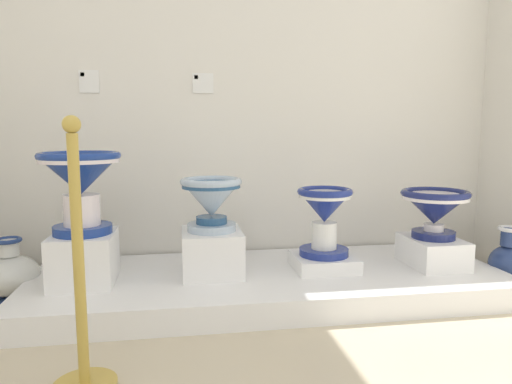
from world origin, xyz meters
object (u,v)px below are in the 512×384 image
antique_toilet_pale_glazed (80,179)px  decorative_vase_corner (10,275)px  antique_toilet_tall_cobalt (325,212)px  info_placard_second (203,83)px  antique_toilet_squat_floral (211,198)px  plinth_block_broad_patterned (432,252)px  plinth_block_pale_glazed (84,258)px  plinth_block_tall_cobalt (324,262)px  antique_toilet_broad_patterned (435,207)px  plinth_block_squat_floral (212,252)px  info_placard_first (89,81)px  decorative_vase_companion (508,262)px  stanchion_post_near_left (81,306)px

antique_toilet_pale_glazed → decorative_vase_corner: bearing=158.3°
antique_toilet_tall_cobalt → info_placard_second: bearing=143.3°
antique_toilet_squat_floral → plinth_block_broad_patterned: 1.39m
plinth_block_pale_glazed → plinth_block_tall_cobalt: size_ratio=1.04×
antique_toilet_broad_patterned → decorative_vase_corner: size_ratio=1.12×
plinth_block_squat_floral → antique_toilet_broad_patterned: (1.34, -0.06, 0.24)m
plinth_block_tall_cobalt → plinth_block_broad_patterned: 0.68m
antique_toilet_broad_patterned → antique_toilet_tall_cobalt: bearing=176.6°
plinth_block_broad_patterned → decorative_vase_corner: decorative_vase_corner is taller
plinth_block_pale_glazed → info_placard_second: (0.68, 0.55, 0.99)m
info_placard_first → info_placard_second: 0.71m
plinth_block_pale_glazed → decorative_vase_companion: bearing=-1.7°
plinth_block_squat_floral → stanchion_post_near_left: 1.06m
plinth_block_broad_patterned → decorative_vase_companion: 0.47m
info_placard_second → decorative_vase_corner: bearing=-161.7°
info_placard_second → antique_toilet_tall_cobalt: bearing=-36.7°
decorative_vase_corner → antique_toilet_broad_patterned: bearing=-4.1°
antique_toilet_pale_glazed → plinth_block_tall_cobalt: size_ratio=1.21×
antique_toilet_pale_glazed → plinth_block_broad_patterned: size_ratio=1.10×
antique_toilet_squat_floral → info_placard_first: (-0.72, 0.48, 0.69)m
antique_toilet_broad_patterned → decorative_vase_companion: antique_toilet_broad_patterned is taller
plinth_block_broad_patterned → info_placard_first: bearing=165.2°
antique_toilet_tall_cobalt → plinth_block_broad_patterned: size_ratio=1.01×
decorative_vase_corner → stanchion_post_near_left: size_ratio=0.36×
plinth_block_tall_cobalt → decorative_vase_companion: (1.14, -0.11, -0.02)m
antique_toilet_squat_floral → decorative_vase_corner: 1.21m
plinth_block_pale_glazed → antique_toilet_squat_floral: size_ratio=1.07×
plinth_block_pale_glazed → plinth_block_tall_cobalt: plinth_block_pale_glazed is taller
antique_toilet_tall_cobalt → antique_toilet_broad_patterned: (0.68, -0.04, 0.02)m
antique_toilet_tall_cobalt → plinth_block_broad_patterned: bearing=-3.4°
antique_toilet_squat_floral → plinth_block_squat_floral: bearing=-90.0°
antique_toilet_squat_floral → antique_toilet_broad_patterned: antique_toilet_squat_floral is taller
plinth_block_pale_glazed → decorative_vase_corner: plinth_block_pale_glazed is taller
antique_toilet_pale_glazed → antique_toilet_squat_floral: bearing=5.2°
plinth_block_pale_glazed → antique_toilet_tall_cobalt: antique_toilet_tall_cobalt is taller
plinth_block_broad_patterned → decorative_vase_corner: bearing=175.9°
stanchion_post_near_left → plinth_block_pale_glazed: bearing=100.5°
info_placard_second → plinth_block_broad_patterned: bearing=-21.9°
decorative_vase_companion → stanchion_post_near_left: (-2.34, -0.77, 0.16)m
antique_toilet_tall_cobalt → stanchion_post_near_left: size_ratio=0.40×
plinth_block_pale_glazed → antique_toilet_pale_glazed: antique_toilet_pale_glazed is taller
plinth_block_broad_patterned → antique_toilet_broad_patterned: (0.00, -0.00, 0.28)m
decorative_vase_corner → decorative_vase_companion: size_ratio=0.95×
antique_toilet_tall_cobalt → decorative_vase_corner: antique_toilet_tall_cobalt is taller
plinth_block_squat_floral → info_placard_second: (-0.02, 0.48, 1.00)m
decorative_vase_companion → info_placard_first: bearing=166.3°
plinth_block_tall_cobalt → decorative_vase_companion: bearing=-5.7°
plinth_block_squat_floral → antique_toilet_broad_patterned: 1.36m
antique_toilet_squat_floral → decorative_vase_companion: size_ratio=0.93×
plinth_block_broad_patterned → info_placard_second: size_ratio=2.93×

